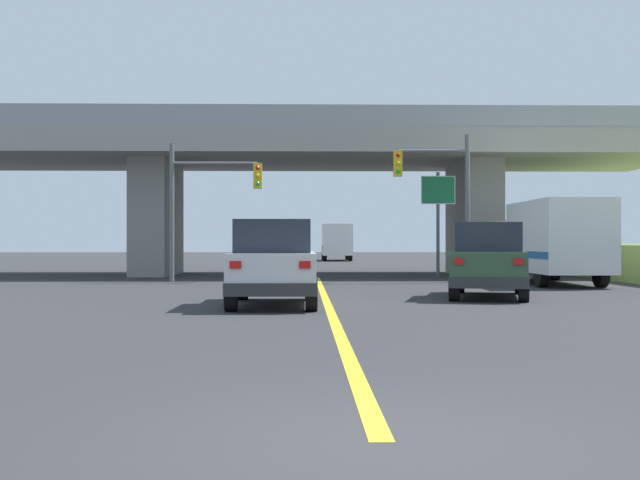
# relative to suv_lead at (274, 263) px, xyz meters

# --- Properties ---
(ground) EXTENTS (160.00, 160.00, 0.00)m
(ground) POSITION_rel_suv_lead_xyz_m (1.29, 17.79, -1.01)
(ground) COLOR #2B2B2D
(overpass_bridge) EXTENTS (32.63, 9.10, 7.08)m
(overpass_bridge) POSITION_rel_suv_lead_xyz_m (1.29, 17.79, 4.00)
(overpass_bridge) COLOR gray
(overpass_bridge) RESTS_ON ground
(lane_divider_stripe) EXTENTS (0.20, 27.72, 0.01)m
(lane_divider_stripe) POSITION_rel_suv_lead_xyz_m (1.29, 0.86, -1.01)
(lane_divider_stripe) COLOR yellow
(lane_divider_stripe) RESTS_ON ground
(suv_lead) EXTENTS (2.01, 4.56, 2.02)m
(suv_lead) POSITION_rel_suv_lead_xyz_m (0.00, 0.00, 0.00)
(suv_lead) COLOR silver
(suv_lead) RESTS_ON ground
(suv_crossing) EXTENTS (2.94, 4.84, 2.02)m
(suv_crossing) POSITION_rel_suv_lead_xyz_m (5.76, 2.64, -0.00)
(suv_crossing) COLOR #2D4C33
(suv_crossing) RESTS_ON ground
(box_truck) EXTENTS (2.33, 7.27, 2.94)m
(box_truck) POSITION_rel_suv_lead_xyz_m (9.62, 9.45, 0.55)
(box_truck) COLOR silver
(box_truck) RESTS_ON ground
(traffic_signal_nearside) EXTENTS (2.87, 0.36, 5.54)m
(traffic_signal_nearside) POSITION_rel_suv_lead_xyz_m (5.92, 10.82, 2.52)
(traffic_signal_nearside) COLOR #56595E
(traffic_signal_nearside) RESTS_ON ground
(traffic_signal_farside) EXTENTS (3.51, 0.36, 5.24)m
(traffic_signal_farside) POSITION_rel_suv_lead_xyz_m (-3.07, 11.42, 2.31)
(traffic_signal_farside) COLOR #56595E
(traffic_signal_farside) RESTS_ON ground
(highway_sign) EXTENTS (1.46, 0.17, 4.48)m
(highway_sign) POSITION_rel_suv_lead_xyz_m (6.45, 14.87, 2.25)
(highway_sign) COLOR #56595E
(highway_sign) RESTS_ON ground
(semi_truck_distant) EXTENTS (2.33, 6.46, 2.91)m
(semi_truck_distant) POSITION_rel_suv_lead_xyz_m (3.41, 45.56, 0.53)
(semi_truck_distant) COLOR navy
(semi_truck_distant) RESTS_ON ground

